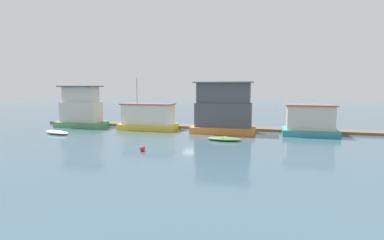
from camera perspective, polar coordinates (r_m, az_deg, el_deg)
name	(u,v)px	position (r m, az deg, el deg)	size (l,w,h in m)	color
ground_plane	(194,131)	(34.61, 0.43, -2.13)	(200.00, 200.00, 0.00)	#385160
dock_walkway	(200,127)	(37.19, 1.49, -1.30)	(42.40, 2.15, 0.30)	brown
houseboat_green	(81,109)	(40.93, -20.36, 1.89)	(6.00, 3.32, 5.21)	#4C9360
houseboat_yellow	(148,117)	(36.36, -8.34, 0.52)	(6.71, 3.38, 6.18)	gold
houseboat_orange	(223,110)	(33.23, 5.99, 1.89)	(6.95, 3.23, 5.65)	orange
houseboat_teal	(310,121)	(34.08, 21.48, -0.15)	(5.52, 4.00, 3.25)	teal
dinghy_white	(57,132)	(35.65, -24.34, -2.14)	(3.72, 2.14, 0.38)	white
dinghy_green	(224,139)	(28.73, 6.14, -3.56)	(3.36, 1.52, 0.35)	#47844C
mooring_post_far_left	(317,125)	(35.08, 22.64, -0.97)	(0.21, 0.21, 1.87)	#846B4C
mooring_post_near_left	(293,126)	(34.86, 18.67, -1.14)	(0.24, 0.24, 1.52)	brown
buoy_red	(142,148)	(24.21, -9.43, -5.37)	(0.45, 0.45, 0.45)	red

